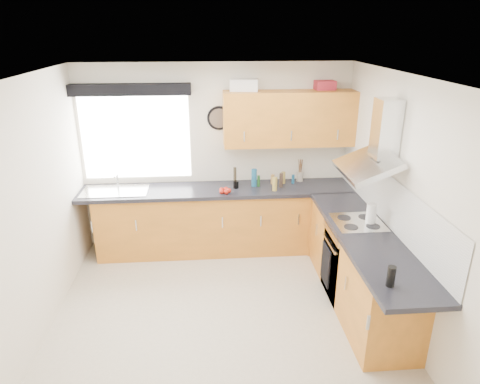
{
  "coord_description": "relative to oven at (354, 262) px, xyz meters",
  "views": [
    {
      "loc": [
        -0.12,
        -3.8,
        2.91
      ],
      "look_at": [
        0.25,
        0.85,
        1.1
      ],
      "focal_mm": 32.0,
      "sensor_mm": 36.0,
      "label": 1
    }
  ],
  "objects": [
    {
      "name": "ground_plane",
      "position": [
        -1.5,
        -0.3,
        -0.42
      ],
      "size": [
        3.6,
        3.6,
        0.0
      ],
      "primitive_type": "plane",
      "color": "beige"
    },
    {
      "name": "ceiling",
      "position": [
        -1.5,
        -0.3,
        2.08
      ],
      "size": [
        3.6,
        3.6,
        0.02
      ],
      "primitive_type": "cube",
      "color": "white",
      "rests_on": "wall_back"
    },
    {
      "name": "wall_back",
      "position": [
        -1.5,
        1.5,
        0.82
      ],
      "size": [
        3.6,
        0.02,
        2.5
      ],
      "primitive_type": "cube",
      "color": "silver",
      "rests_on": "ground_plane"
    },
    {
      "name": "wall_front",
      "position": [
        -1.5,
        -2.1,
        0.82
      ],
      "size": [
        3.6,
        0.02,
        2.5
      ],
      "primitive_type": "cube",
      "color": "silver",
      "rests_on": "ground_plane"
    },
    {
      "name": "wall_left",
      "position": [
        -3.3,
        -0.3,
        0.82
      ],
      "size": [
        0.02,
        3.6,
        2.5
      ],
      "primitive_type": "cube",
      "color": "silver",
      "rests_on": "ground_plane"
    },
    {
      "name": "wall_right",
      "position": [
        0.3,
        -0.3,
        0.82
      ],
      "size": [
        0.02,
        3.6,
        2.5
      ],
      "primitive_type": "cube",
      "color": "silver",
      "rests_on": "ground_plane"
    },
    {
      "name": "window",
      "position": [
        -2.55,
        1.49,
        1.12
      ],
      "size": [
        1.4,
        0.02,
        1.1
      ],
      "primitive_type": "cube",
      "color": "white",
      "rests_on": "wall_back"
    },
    {
      "name": "window_blind",
      "position": [
        -2.55,
        1.4,
        1.76
      ],
      "size": [
        1.5,
        0.18,
        0.14
      ],
      "primitive_type": "cube",
      "color": "black",
      "rests_on": "wall_back"
    },
    {
      "name": "splashback",
      "position": [
        0.29,
        0.0,
        0.75
      ],
      "size": [
        0.01,
        3.0,
        0.54
      ],
      "primitive_type": "cube",
      "color": "white",
      "rests_on": "wall_right"
    },
    {
      "name": "base_cab_back",
      "position": [
        -1.6,
        1.21,
        0.01
      ],
      "size": [
        3.0,
        0.58,
        0.86
      ],
      "primitive_type": "cube",
      "color": "#B26A20",
      "rests_on": "ground_plane"
    },
    {
      "name": "base_cab_corner",
      "position": [
        0.0,
        1.2,
        0.01
      ],
      "size": [
        0.6,
        0.6,
        0.86
      ],
      "primitive_type": "cube",
      "color": "#B26A20",
      "rests_on": "ground_plane"
    },
    {
      "name": "base_cab_right",
      "position": [
        0.01,
        -0.15,
        0.01
      ],
      "size": [
        0.58,
        2.1,
        0.86
      ],
      "primitive_type": "cube",
      "color": "#B26A20",
      "rests_on": "ground_plane"
    },
    {
      "name": "worktop_back",
      "position": [
        -1.5,
        1.2,
        0.46
      ],
      "size": [
        3.6,
        0.62,
        0.05
      ],
      "primitive_type": "cube",
      "color": "black",
      "rests_on": "base_cab_back"
    },
    {
      "name": "worktop_right",
      "position": [
        0.0,
        -0.3,
        0.46
      ],
      "size": [
        0.62,
        2.42,
        0.05
      ],
      "primitive_type": "cube",
      "color": "black",
      "rests_on": "base_cab_right"
    },
    {
      "name": "sink",
      "position": [
        -2.83,
        1.2,
        0.52
      ],
      "size": [
        0.84,
        0.46,
        0.1
      ],
      "primitive_type": null,
      "color": "silver",
      "rests_on": "worktop_back"
    },
    {
      "name": "oven",
      "position": [
        0.0,
        0.0,
        0.0
      ],
      "size": [
        0.56,
        0.58,
        0.85
      ],
      "primitive_type": "cube",
      "color": "black",
      "rests_on": "ground_plane"
    },
    {
      "name": "hob_plate",
      "position": [
        0.0,
        0.0,
        0.49
      ],
      "size": [
        0.52,
        0.52,
        0.01
      ],
      "primitive_type": "cube",
      "color": "silver",
      "rests_on": "worktop_right"
    },
    {
      "name": "extractor_hood",
      "position": [
        0.1,
        -0.0,
        1.34
      ],
      "size": [
        0.52,
        0.78,
        0.66
      ],
      "primitive_type": null,
      "color": "silver",
      "rests_on": "wall_right"
    },
    {
      "name": "upper_cabinets",
      "position": [
        -0.55,
        1.32,
        1.38
      ],
      "size": [
        1.7,
        0.35,
        0.7
      ],
      "primitive_type": "cube",
      "color": "#B26A20",
      "rests_on": "wall_back"
    },
    {
      "name": "washing_machine",
      "position": [
        -1.65,
        1.22,
        -0.04
      ],
      "size": [
        0.6,
        0.58,
        0.76
      ],
      "primitive_type": "cube",
      "rotation": [
        0.0,
        0.0,
        0.16
      ],
      "color": "white",
      "rests_on": "ground_plane"
    },
    {
      "name": "wall_clock",
      "position": [
        -1.45,
        1.48,
        1.36
      ],
      "size": [
        0.32,
        0.04,
        0.32
      ],
      "primitive_type": "cylinder",
      "rotation": [
        1.57,
        0.0,
        0.0
      ],
      "color": "black",
      "rests_on": "wall_back"
    },
    {
      "name": "casserole",
      "position": [
        -1.13,
        1.42,
        1.8
      ],
      "size": [
        0.38,
        0.29,
        0.15
      ],
      "primitive_type": "cube",
      "rotation": [
        0.0,
        0.0,
        -0.12
      ],
      "color": "white",
      "rests_on": "upper_cabinets"
    },
    {
      "name": "storage_box",
      "position": [
        -0.08,
        1.42,
        1.78
      ],
      "size": [
        0.26,
        0.22,
        0.12
      ],
      "primitive_type": "cube",
      "rotation": [
        0.0,
        0.0,
        0.05
      ],
      "color": "#AC2534",
      "rests_on": "upper_cabinets"
    },
    {
      "name": "utensil_pot",
      "position": [
        -0.35,
        1.4,
        0.55
      ],
      "size": [
        0.11,
        0.11,
        0.13
      ],
      "primitive_type": "cylinder",
      "rotation": [
        0.0,
        0.0,
        0.19
      ],
      "color": "gray",
      "rests_on": "worktop_back"
    },
    {
      "name": "kitchen_roll",
      "position": [
        0.12,
        -0.03,
        0.6
      ],
      "size": [
        0.13,
        0.13,
        0.23
      ],
      "primitive_type": "cylinder",
      "rotation": [
        0.0,
        0.0,
        -0.28
      ],
      "color": "white",
      "rests_on": "worktop_right"
    },
    {
      "name": "tomato_cluster",
      "position": [
        -1.41,
        1.02,
        0.52
      ],
      "size": [
        0.16,
        0.16,
        0.06
      ],
      "primitive_type": null,
      "rotation": [
        0.0,
        0.0,
        -0.17
      ],
      "color": "#A8190E",
      "rests_on": "worktop_back"
    },
    {
      "name": "jar_0",
      "position": [
        -0.6,
        1.33,
        0.56
      ],
      "size": [
        0.06,
        0.06,
        0.16
      ],
      "primitive_type": "cylinder",
      "color": "olive",
      "rests_on": "worktop_back"
    },
    {
      "name": "jar_1",
      "position": [
        -1.01,
        1.24,
        0.6
      ],
      "size": [
        0.07,
        0.07,
        0.24
      ],
      "primitive_type": "cylinder",
      "color": "navy",
      "rests_on": "worktop_back"
    },
    {
      "name": "jar_2",
      "position": [
        -0.65,
        1.18,
        0.58
      ],
      "size": [
        0.05,
        0.05,
        0.2
      ],
      "primitive_type": "cylinder",
      "color": "#34251C",
      "rests_on": "worktop_back"
    },
    {
      "name": "jar_3",
      "position": [
        -1.26,
        1.28,
        0.61
      ],
      "size": [
        0.04,
        0.04,
        0.26
      ],
      "primitive_type": "cylinder",
      "color": "#332B1C",
      "rests_on": "worktop_back"
    },
    {
      "name": "jar_4",
      "position": [
        -1.25,
        1.19,
        0.53
      ],
      "size": [
        0.07,
        0.07,
        0.1
      ],
      "primitive_type": "cylinder",
      "color": "black",
      "rests_on": "worktop_back"
    },
    {
      "name": "jar_5",
      "position": [
        -0.46,
        1.31,
        0.55
      ],
      "size": [
        0.04,
        0.04,
        0.12
      ],
      "primitive_type": "cylinder",
      "color": "navy",
      "rests_on": "worktop_back"
    },
    {
      "name": "jar_6",
      "position": [
        -0.95,
        1.23,
        0.56
      ],
      "size": [
        0.04,
        0.04,
        0.15
      ],
      "primitive_type": "cylinder",
      "color": "#174117",
      "rests_on": "worktop_back"
    },
    {
      "name": "jar_7",
      "position": [
        -0.76,
        1.06,
        0.58
      ],
      "size": [
        0.06,
        0.06,
        0.18
      ],
      "primitive_type": "cylinder",
      "color": "#A38738",
      "rests_on": "worktop_back"
    },
    {
      "name": "jar_8",
      "position": [
        -0.74,
        1.32,
        0.55
      ],
      "size": [
        0.05,
        0.05,
        0.13
      ],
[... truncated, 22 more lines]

